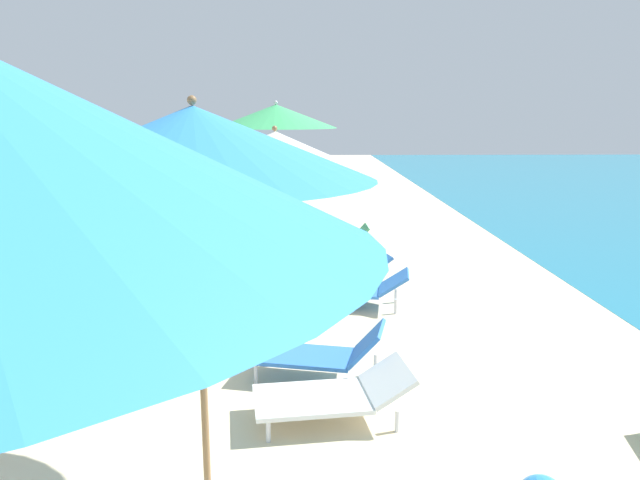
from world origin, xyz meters
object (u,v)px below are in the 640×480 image
object	(u,v)px
umbrella_third	(194,144)
lounger_farthest_inland	(345,271)
lounger_fourth_shoreside	(356,288)
lounger_third_shoreside	(334,394)
umbrella_fourth	(275,153)
lounger_fourth_inland	(321,353)
lounger_farthest_shoreside	(337,241)
umbrella_farthest	(276,117)
person_walking_near	(244,191)

from	to	relation	value
umbrella_third	lounger_farthest_inland	distance (m)	5.59
umbrella_third	lounger_fourth_shoreside	size ratio (longest dim) A/B	1.77
lounger_third_shoreside	lounger_fourth_shoreside	world-z (taller)	lounger_fourth_shoreside
umbrella_fourth	lounger_fourth_inland	world-z (taller)	umbrella_fourth
lounger_third_shoreside	lounger_farthest_shoreside	distance (m)	6.26
lounger_third_shoreside	lounger_fourth_inland	xyz separation A→B (m)	(-0.09, 0.83, 0.04)
umbrella_fourth	lounger_fourth_inland	distance (m)	2.31
umbrella_fourth	lounger_farthest_inland	size ratio (longest dim) A/B	1.72
lounger_fourth_inland	lounger_farthest_inland	world-z (taller)	lounger_fourth_inland
lounger_fourth_shoreside	umbrella_farthest	distance (m)	3.12
lounger_fourth_inland	person_walking_near	size ratio (longest dim) A/B	0.80
lounger_fourth_inland	person_walking_near	distance (m)	6.73
umbrella_fourth	lounger_fourth_inland	bearing A→B (deg)	-68.41
lounger_farthest_shoreside	lounger_farthest_inland	world-z (taller)	lounger_farthest_shoreside
umbrella_fourth	person_walking_near	xyz separation A→B (m)	(-0.87, 5.32, -1.10)
lounger_third_shoreside	umbrella_fourth	bearing A→B (deg)	-81.48
lounger_third_shoreside	lounger_fourth_inland	distance (m)	0.83
umbrella_farthest	lounger_farthest_inland	bearing A→B (deg)	-44.81
umbrella_fourth	umbrella_third	bearing A→B (deg)	-96.75
lounger_third_shoreside	lounger_farthest_shoreside	bearing A→B (deg)	-100.46
lounger_third_shoreside	lounger_fourth_inland	size ratio (longest dim) A/B	1.01
umbrella_farthest	lounger_farthest_shoreside	world-z (taller)	umbrella_farthest
umbrella_farthest	person_walking_near	distance (m)	2.92
lounger_fourth_shoreside	lounger_fourth_inland	size ratio (longest dim) A/B	1.09
lounger_farthest_inland	lounger_farthest_shoreside	bearing A→B (deg)	-103.84
lounger_farthest_inland	person_walking_near	xyz separation A→B (m)	(-1.81, 3.44, 0.78)
lounger_third_shoreside	umbrella_fourth	world-z (taller)	umbrella_fourth
umbrella_third	umbrella_fourth	size ratio (longest dim) A/B	1.10
umbrella_third	umbrella_fourth	bearing A→B (deg)	83.25
lounger_third_shoreside	lounger_fourth_shoreside	distance (m)	3.24
umbrella_farthest	umbrella_fourth	bearing A→B (deg)	-87.91
umbrella_fourth	lounger_fourth_inland	size ratio (longest dim) A/B	1.76
lounger_fourth_shoreside	person_walking_near	xyz separation A→B (m)	(-1.91, 4.17, 0.83)
lounger_farthest_shoreside	lounger_fourth_inland	bearing A→B (deg)	84.66
lounger_fourth_inland	lounger_farthest_shoreside	bearing A→B (deg)	-81.83
lounger_fourth_shoreside	umbrella_fourth	bearing A→B (deg)	56.72
lounger_fourth_shoreside	umbrella_farthest	bearing A→B (deg)	-48.67
lounger_third_shoreside	lounger_farthest_shoreside	xyz separation A→B (m)	(0.36, 6.25, 0.04)
lounger_farthest_shoreside	umbrella_fourth	bearing A→B (deg)	76.87
umbrella_third	umbrella_fourth	world-z (taller)	umbrella_third
umbrella_fourth	lounger_fourth_shoreside	size ratio (longest dim) A/B	1.61
umbrella_third	lounger_third_shoreside	distance (m)	2.62
lounger_fourth_shoreside	person_walking_near	distance (m)	4.66
umbrella_fourth	lounger_fourth_shoreside	xyz separation A→B (m)	(1.03, 1.16, -1.93)
lounger_fourth_shoreside	lounger_farthest_shoreside	bearing A→B (deg)	-79.61
lounger_third_shoreside	umbrella_farthest	distance (m)	5.53
lounger_fourth_shoreside	lounger_fourth_inland	distance (m)	2.44
umbrella_third	umbrella_farthest	size ratio (longest dim) A/B	0.98
person_walking_near	umbrella_fourth	bearing A→B (deg)	32.77
lounger_farthest_inland	lounger_fourth_inland	bearing A→B (deg)	67.75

